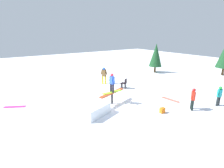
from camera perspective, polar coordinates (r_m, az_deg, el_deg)
name	(u,v)px	position (r m, az deg, el deg)	size (l,w,h in m)	color
ground_plane	(112,104)	(12.35, 0.00, -6.39)	(60.00, 60.00, 0.00)	white
rail_feature	(112,94)	(12.09, 0.00, -3.31)	(2.38, 1.04, 0.83)	black
snow_kicker_ramp	(92,109)	(10.80, -6.54, -8.18)	(1.80, 1.50, 0.64)	white
main_rider_on_rail	(112,83)	(11.85, 0.00, 0.24)	(1.50, 0.69, 1.34)	#98E029
bystander_brown	(104,75)	(16.69, -2.65, 3.03)	(0.47, 0.63, 1.62)	gold
bystander_teal	(219,95)	(13.79, 31.63, -3.07)	(0.60, 0.20, 1.37)	#212727
bystander_red	(193,98)	(12.26, 24.91, -4.14)	(0.52, 0.48, 1.44)	black
loose_snowboard_magenta	(15,107)	(13.49, -29.16, -6.52)	(1.39, 0.28, 0.02)	#C02C8F
loose_snowboard_coral	(170,100)	(13.71, 18.50, -4.85)	(1.44, 0.28, 0.02)	#E26953
folding_chair	(124,84)	(15.53, 3.96, 0.08)	(0.60, 0.60, 0.88)	#3F3F44
backpack_on_snow	(162,110)	(11.37, 16.10, -8.26)	(0.30, 0.22, 0.34)	orange
pine_tree_near	(156,55)	(22.08, 14.13, 9.12)	(1.54, 1.54, 3.51)	#4C331E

